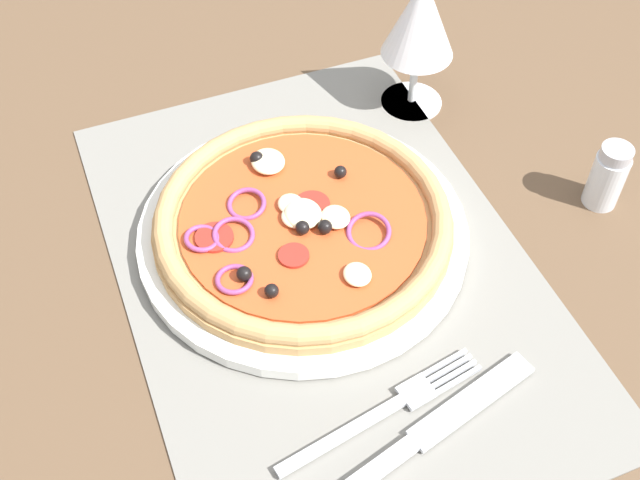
{
  "coord_description": "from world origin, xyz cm",
  "views": [
    {
      "loc": [
        39.91,
        -16.35,
        55.22
      ],
      "look_at": [
        -1.11,
        0.0,
        2.6
      ],
      "focal_mm": 44.9,
      "sensor_mm": 36.0,
      "label": 1
    }
  ],
  "objects_px": {
    "pizza": "(302,220)",
    "fork": "(391,407)",
    "knife": "(433,429)",
    "pepper_shaker": "(608,176)",
    "plate": "(303,233)",
    "wine_glass": "(420,21)"
  },
  "relations": [
    {
      "from": "plate",
      "to": "pepper_shaker",
      "type": "bearing_deg",
      "value": 78.12
    },
    {
      "from": "fork",
      "to": "wine_glass",
      "type": "bearing_deg",
      "value": 51.41
    },
    {
      "from": "fork",
      "to": "wine_glass",
      "type": "distance_m",
      "value": 0.37
    },
    {
      "from": "pizza",
      "to": "knife",
      "type": "height_order",
      "value": "pizza"
    },
    {
      "from": "fork",
      "to": "pizza",
      "type": "bearing_deg",
      "value": 80.33
    },
    {
      "from": "fork",
      "to": "plate",
      "type": "bearing_deg",
      "value": 80.14
    },
    {
      "from": "wine_glass",
      "to": "pepper_shaker",
      "type": "distance_m",
      "value": 0.23
    },
    {
      "from": "fork",
      "to": "knife",
      "type": "height_order",
      "value": "knife"
    },
    {
      "from": "knife",
      "to": "wine_glass",
      "type": "relative_size",
      "value": 1.33
    },
    {
      "from": "pepper_shaker",
      "to": "plate",
      "type": "bearing_deg",
      "value": -101.88
    },
    {
      "from": "knife",
      "to": "wine_glass",
      "type": "distance_m",
      "value": 0.39
    },
    {
      "from": "plate",
      "to": "pepper_shaker",
      "type": "relative_size",
      "value": 4.39
    },
    {
      "from": "fork",
      "to": "knife",
      "type": "xyz_separation_m",
      "value": [
        0.03,
        0.02,
        0.0
      ]
    },
    {
      "from": "plate",
      "to": "pizza",
      "type": "xyz_separation_m",
      "value": [
        -0.0,
        -0.0,
        0.02
      ]
    },
    {
      "from": "plate",
      "to": "fork",
      "type": "xyz_separation_m",
      "value": [
        0.18,
        0.0,
        -0.0
      ]
    },
    {
      "from": "fork",
      "to": "pepper_shaker",
      "type": "height_order",
      "value": "pepper_shaker"
    },
    {
      "from": "pizza",
      "to": "wine_glass",
      "type": "xyz_separation_m",
      "value": [
        -0.13,
        0.17,
        0.07
      ]
    },
    {
      "from": "pizza",
      "to": "wine_glass",
      "type": "distance_m",
      "value": 0.23
    },
    {
      "from": "pizza",
      "to": "fork",
      "type": "xyz_separation_m",
      "value": [
        0.18,
        0.0,
        -0.02
      ]
    },
    {
      "from": "plate",
      "to": "wine_glass",
      "type": "xyz_separation_m",
      "value": [
        -0.13,
        0.17,
        0.09
      ]
    },
    {
      "from": "pepper_shaker",
      "to": "knife",
      "type": "bearing_deg",
      "value": -58.58
    },
    {
      "from": "plate",
      "to": "fork",
      "type": "height_order",
      "value": "plate"
    }
  ]
}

